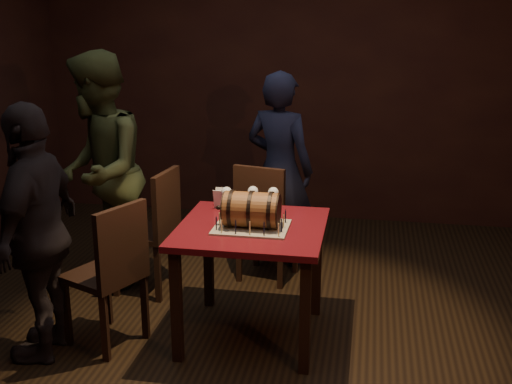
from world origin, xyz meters
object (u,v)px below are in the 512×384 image
barrel_cake (251,209)px  wine_glass_mid (253,193)px  pint_of_ale (231,204)px  wine_glass_right (273,194)px  person_left_rear (99,173)px  chair_back (264,216)px  person_back (279,169)px  person_left_front (38,233)px  pub_table (252,242)px  wine_glass_left (227,193)px  chair_left_front (112,268)px  chair_left_rear (155,225)px

barrel_cake → wine_glass_mid: size_ratio=2.43×
wine_glass_mid → pint_of_ale: (-0.12, -0.14, -0.04)m
wine_glass_right → person_left_rear: bearing=169.0°
chair_back → person_back: 0.51m
person_back → person_left_front: 2.08m
pub_table → wine_glass_left: size_ratio=5.59×
chair_back → chair_left_front: same height
pub_table → person_left_front: size_ratio=0.58×
barrel_cake → wine_glass_mid: bearing=99.1°
pint_of_ale → person_left_rear: size_ratio=0.09×
wine_glass_left → wine_glass_mid: bearing=16.0°
person_left_rear → barrel_cake: bearing=46.8°
barrel_cake → pint_of_ale: 0.29m
wine_glass_mid → chair_back: chair_back is taller
pint_of_ale → person_back: person_back is taller
wine_glass_left → person_back: person_back is taller
chair_left_front → pub_table: bearing=18.5°
pint_of_ale → person_left_front: bearing=-149.5°
wine_glass_right → chair_left_front: (-0.90, -0.60, -0.35)m
wine_glass_mid → person_left_front: bearing=-146.8°
pub_table → person_left_rear: (-1.25, 0.58, 0.24)m
wine_glass_mid → person_back: person_back is taller
person_back → chair_left_rear: bearing=62.4°
pub_table → person_left_rear: bearing=154.9°
person_back → wine_glass_left: bearing=97.8°
wine_glass_right → pint_of_ale: size_ratio=1.07×
wine_glass_mid → wine_glass_right: bearing=-1.1°
pint_of_ale → person_left_front: 1.19m
wine_glass_mid → person_back: (0.04, 0.97, -0.08)m
pub_table → wine_glass_mid: size_ratio=5.59×
person_left_rear → chair_left_rear: bearing=67.4°
wine_glass_right → person_left_front: size_ratio=0.10×
chair_back → person_left_rear: person_left_rear is taller
chair_left_front → wine_glass_right: bearing=33.5°
barrel_cake → person_back: person_back is taller
pint_of_ale → person_left_rear: 1.15m
barrel_cake → pint_of_ale: size_ratio=2.61×
chair_back → chair_left_rear: 0.82m
wine_glass_mid → wine_glass_right: 0.14m
barrel_cake → wine_glass_mid: (-0.06, 0.37, -0.00)m
wine_glass_mid → person_left_front: (-1.14, -0.75, -0.09)m
wine_glass_mid → chair_left_rear: bearing=164.6°
pint_of_ale → chair_left_rear: 0.80m
wine_glass_mid → chair_back: (-0.02, 0.54, -0.34)m
wine_glass_left → chair_left_front: size_ratio=0.17×
wine_glass_right → chair_left_rear: 0.99m
wine_glass_mid → person_left_front: person_left_front is taller
barrel_cake → chair_left_rear: 1.07m
person_left_rear → chair_left_front: bearing=10.2°
barrel_cake → person_back: size_ratio=0.25×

